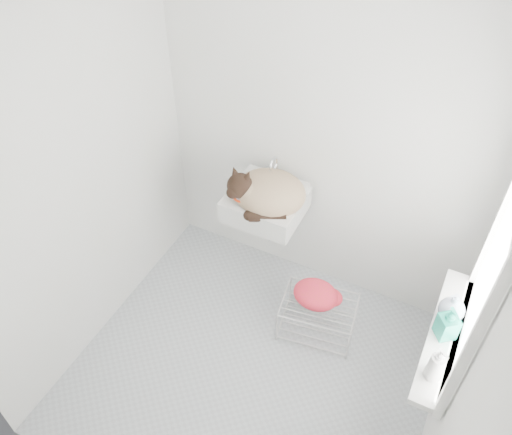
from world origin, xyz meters
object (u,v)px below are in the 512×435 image
at_px(cat, 266,193).
at_px(bottle_a, 431,376).
at_px(wire_rack, 318,316).
at_px(bottle_b, 443,334).
at_px(bottle_c, 449,316).
at_px(sink, 266,196).

bearing_deg(cat, bottle_a, -42.84).
relative_size(wire_rack, bottle_b, 2.35).
bearing_deg(bottle_b, bottle_a, -90.00).
height_order(bottle_b, bottle_c, bottle_b).
bearing_deg(wire_rack, bottle_c, -14.22).
xyz_separation_m(bottle_a, bottle_b, (0.00, 0.26, 0.00)).
bearing_deg(cat, bottle_c, -28.64).
bearing_deg(bottle_a, sink, 147.35).
distance_m(cat, bottle_c, 1.33).
bearing_deg(bottle_a, wire_rack, 142.50).
bearing_deg(sink, cat, -58.76).
relative_size(sink, bottle_c, 2.79).
distance_m(bottle_a, bottle_b, 0.26).
bearing_deg(bottle_c, wire_rack, 165.78).
xyz_separation_m(wire_rack, bottle_a, (0.75, -0.58, 0.70)).
relative_size(bottle_b, bottle_c, 1.18).
xyz_separation_m(wire_rack, bottle_b, (0.75, -0.31, 0.70)).
relative_size(sink, bottle_b, 2.37).
relative_size(sink, bottle_a, 2.62).
height_order(bottle_a, bottle_b, bottle_b).
height_order(wire_rack, bottle_a, bottle_a).
xyz_separation_m(bottle_b, bottle_c, (0.00, 0.12, 0.00)).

